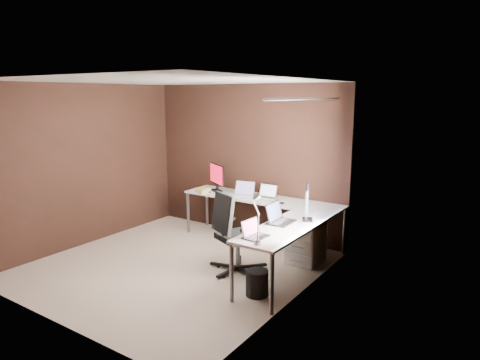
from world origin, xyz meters
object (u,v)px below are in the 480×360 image
(drawer_pedestal, at_px, (306,241))
(book_stack, at_px, (203,190))
(laptop_white, at_px, (244,192))
(monitor_right, at_px, (307,201))
(wastebasket, at_px, (257,283))
(laptop_black_small, at_px, (254,233))
(desk_lamp, at_px, (256,212))
(monitor_left, at_px, (217,176))
(laptop_silver, at_px, (266,195))
(laptop_black_big, at_px, (279,218))
(office_chair, at_px, (235,248))

(drawer_pedestal, height_order, book_stack, book_stack)
(drawer_pedestal, bearing_deg, laptop_white, 164.87)
(monitor_right, height_order, wastebasket, monitor_right)
(drawer_pedestal, relative_size, laptop_black_small, 1.92)
(laptop_black_small, height_order, wastebasket, laptop_black_small)
(monitor_right, height_order, desk_lamp, desk_lamp)
(drawer_pedestal, height_order, monitor_right, monitor_right)
(wastebasket, bearing_deg, laptop_white, 127.67)
(monitor_left, bearing_deg, drawer_pedestal, 18.62)
(laptop_black_small, height_order, book_stack, laptop_black_small)
(wastebasket, bearing_deg, drawer_pedestal, 88.58)
(monitor_right, xyz_separation_m, laptop_silver, (-1.03, 0.74, -0.20))
(laptop_white, xyz_separation_m, laptop_silver, (0.40, 0.03, -0.00))
(laptop_black_big, height_order, book_stack, laptop_black_big)
(book_stack, height_order, desk_lamp, desk_lamp)
(monitor_right, distance_m, laptop_black_small, 0.99)
(monitor_left, distance_m, monitor_right, 2.13)
(desk_lamp, bearing_deg, laptop_silver, 102.65)
(monitor_left, height_order, laptop_silver, monitor_left)
(laptop_black_big, height_order, office_chair, office_chair)
(drawer_pedestal, distance_m, wastebasket, 1.27)
(laptop_white, distance_m, desk_lamp, 2.24)
(drawer_pedestal, relative_size, office_chair, 0.55)
(monitor_left, xyz_separation_m, book_stack, (-0.12, -0.23, -0.22))
(drawer_pedestal, height_order, laptop_black_big, laptop_black_big)
(drawer_pedestal, bearing_deg, wastebasket, -91.42)
(laptop_silver, relative_size, wastebasket, 1.07)
(laptop_black_big, relative_size, laptop_black_small, 1.27)
(monitor_left, relative_size, laptop_white, 1.27)
(wastebasket, bearing_deg, office_chair, 144.38)
(laptop_black_small, bearing_deg, laptop_silver, 31.33)
(laptop_black_big, bearing_deg, wastebasket, -177.06)
(laptop_silver, bearing_deg, wastebasket, -60.43)
(monitor_left, xyz_separation_m, laptop_black_small, (1.79, -1.69, -0.21))
(book_stack, relative_size, wastebasket, 0.95)
(monitor_left, distance_m, desk_lamp, 2.62)
(monitor_right, relative_size, desk_lamp, 0.92)
(monitor_right, distance_m, wastebasket, 1.24)
(drawer_pedestal, distance_m, book_stack, 2.02)
(monitor_right, height_order, laptop_black_small, monitor_right)
(laptop_black_small, relative_size, wastebasket, 1.02)
(drawer_pedestal, xyz_separation_m, laptop_white, (-1.27, 0.34, 0.48))
(monitor_right, distance_m, desk_lamp, 1.08)
(monitor_left, height_order, monitor_right, monitor_left)
(laptop_white, height_order, desk_lamp, desk_lamp)
(laptop_white, relative_size, office_chair, 0.34)
(monitor_right, bearing_deg, laptop_black_big, 113.51)
(monitor_right, height_order, office_chair, monitor_right)
(laptop_black_big, xyz_separation_m, wastebasket, (0.06, -0.61, -0.63))
(monitor_right, bearing_deg, laptop_silver, 29.31)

